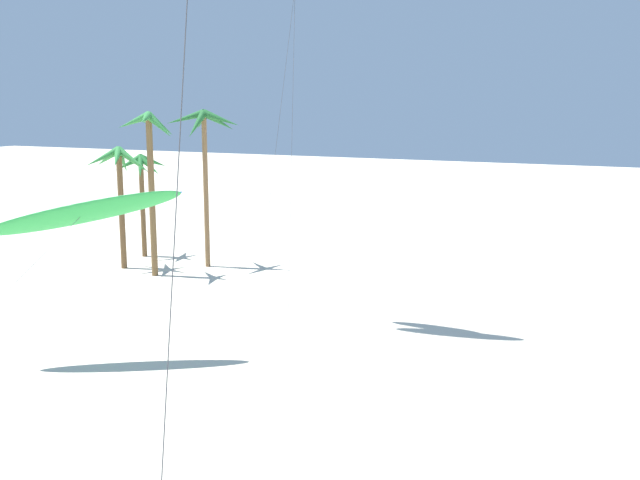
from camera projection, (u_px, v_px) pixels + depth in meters
palm_tree_0 at (141, 173)px, 56.11m from camera, size 4.21×4.30×7.83m
palm_tree_1 at (205, 138)px, 52.20m from camera, size 5.19×4.82×11.18m
palm_tree_2 at (120, 170)px, 51.92m from camera, size 5.00×4.60×8.65m
palm_tree_3 at (150, 149)px, 49.46m from camera, size 3.91×3.90×11.08m
flying_kite_2 at (82, 213)px, 32.83m from camera, size 7.79×11.90×8.32m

